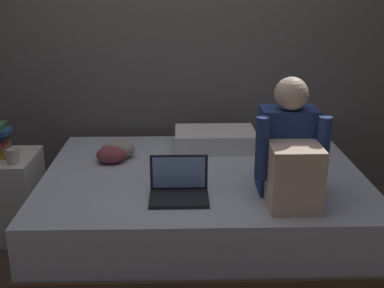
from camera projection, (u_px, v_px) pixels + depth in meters
ground_plane at (172, 266)px, 2.90m from camera, size 8.00×8.00×0.00m
wall_back at (171, 18)px, 3.60m from camera, size 5.60×0.10×2.70m
bed at (203, 207)px, 3.11m from camera, size 2.00×1.50×0.48m
nightstand at (4, 195)px, 3.20m from camera, size 0.44×0.46×0.55m
person_sitting at (290, 154)px, 2.60m from camera, size 0.39×0.44×0.66m
laptop at (179, 188)px, 2.66m from camera, size 0.32×0.23×0.22m
pillow at (215, 139)px, 3.44m from camera, size 0.56×0.36×0.13m
mug at (13, 156)px, 2.99m from camera, size 0.08×0.08×0.09m
clothes_pile at (115, 151)px, 3.22m from camera, size 0.24×0.27×0.12m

